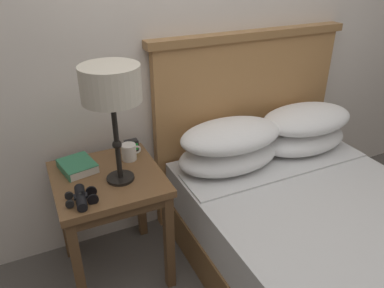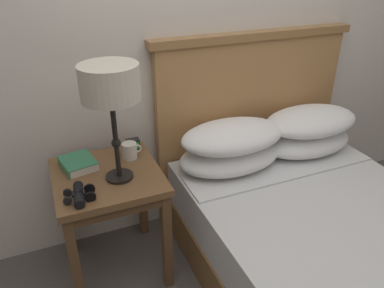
{
  "view_description": "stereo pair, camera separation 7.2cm",
  "coord_description": "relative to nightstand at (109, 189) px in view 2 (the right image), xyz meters",
  "views": [
    {
      "loc": [
        -0.83,
        -0.9,
        1.59
      ],
      "look_at": [
        -0.12,
        0.61,
        0.71
      ],
      "focal_mm": 35.0,
      "sensor_mm": 36.0,
      "label": 1
    },
    {
      "loc": [
        -0.76,
        -0.93,
        1.59
      ],
      "look_at": [
        -0.12,
        0.61,
        0.71
      ],
      "focal_mm": 35.0,
      "sensor_mm": 36.0,
      "label": 2
    }
  ],
  "objects": [
    {
      "name": "wall_back",
      "position": [
        0.55,
        0.34,
        0.78
      ],
      "size": [
        8.0,
        0.06,
        2.6
      ],
      "color": "silver",
      "rests_on": "ground_plane"
    },
    {
      "name": "nightstand",
      "position": [
        0.0,
        0.0,
        0.0
      ],
      "size": [
        0.51,
        0.52,
        0.61
      ],
      "color": "brown",
      "rests_on": "ground_plane"
    },
    {
      "name": "bed",
      "position": [
        0.96,
        -0.57,
        -0.23
      ],
      "size": [
        1.28,
        2.0,
        1.17
      ],
      "color": "brown",
      "rests_on": "ground_plane"
    },
    {
      "name": "table_lamp",
      "position": [
        0.05,
        -0.06,
        0.55
      ],
      "size": [
        0.26,
        0.26,
        0.55
      ],
      "color": "black",
      "rests_on": "nightstand"
    },
    {
      "name": "book_on_nightstand",
      "position": [
        -0.12,
        0.12,
        0.11
      ],
      "size": [
        0.18,
        0.21,
        0.04
      ],
      "color": "silver",
      "rests_on": "nightstand"
    },
    {
      "name": "binoculars_pair",
      "position": [
        -0.15,
        -0.16,
        0.11
      ],
      "size": [
        0.14,
        0.16,
        0.05
      ],
      "color": "black",
      "rests_on": "nightstand"
    },
    {
      "name": "coffee_mug",
      "position": [
        0.15,
        0.11,
        0.13
      ],
      "size": [
        0.1,
        0.08,
        0.08
      ],
      "color": "silver",
      "rests_on": "nightstand"
    },
    {
      "name": "alarm_clock",
      "position": [
        0.18,
        0.19,
        0.12
      ],
      "size": [
        0.07,
        0.05,
        0.06
      ],
      "color": "black",
      "rests_on": "nightstand"
    }
  ]
}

